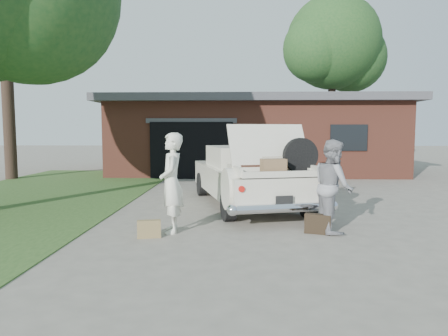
{
  "coord_description": "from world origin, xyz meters",
  "views": [
    {
      "loc": [
        0.27,
        -7.37,
        1.83
      ],
      "look_at": [
        0.0,
        0.6,
        1.1
      ],
      "focal_mm": 32.0,
      "sensor_mm": 36.0,
      "label": 1
    }
  ],
  "objects": [
    {
      "name": "ground",
      "position": [
        0.0,
        0.0,
        0.0
      ],
      "size": [
        90.0,
        90.0,
        0.0
      ],
      "primitive_type": "plane",
      "color": "gray",
      "rests_on": "ground"
    },
    {
      "name": "grass_strip",
      "position": [
        -5.5,
        3.0,
        0.01
      ],
      "size": [
        6.0,
        16.0,
        0.02
      ],
      "primitive_type": "cube",
      "color": "#2D4C1E",
      "rests_on": "ground"
    },
    {
      "name": "house",
      "position": [
        0.98,
        11.47,
        1.67
      ],
      "size": [
        12.8,
        7.8,
        3.3
      ],
      "color": "brown",
      "rests_on": "ground"
    },
    {
      "name": "tree_right",
      "position": [
        5.91,
        16.62,
        6.71
      ],
      "size": [
        6.24,
        5.43,
        9.72
      ],
      "color": "#38281E",
      "rests_on": "ground"
    },
    {
      "name": "sedan",
      "position": [
        0.53,
        2.48,
        0.75
      ],
      "size": [
        3.17,
        5.44,
        1.99
      ],
      "rotation": [
        0.0,
        0.0,
        0.25
      ],
      "color": "beige",
      "rests_on": "ground"
    },
    {
      "name": "woman_left",
      "position": [
        -0.92,
        -0.26,
        0.91
      ],
      "size": [
        0.54,
        0.72,
        1.81
      ],
      "primitive_type": "imported",
      "rotation": [
        0.0,
        0.0,
        -1.41
      ],
      "color": "silver",
      "rests_on": "ground"
    },
    {
      "name": "woman_right",
      "position": [
        2.01,
        -0.12,
        0.85
      ],
      "size": [
        0.72,
        0.88,
        1.7
      ],
      "primitive_type": "imported",
      "rotation": [
        0.0,
        0.0,
        1.67
      ],
      "color": "gray",
      "rests_on": "ground"
    },
    {
      "name": "suitcase_left",
      "position": [
        -1.25,
        -0.66,
        0.15
      ],
      "size": [
        0.42,
        0.21,
        0.31
      ],
      "primitive_type": "cube",
      "rotation": [
        0.0,
        0.0,
        0.21
      ],
      "color": "olive",
      "rests_on": "ground"
    },
    {
      "name": "suitcase_right",
      "position": [
        1.71,
        -0.29,
        0.18
      ],
      "size": [
        0.48,
        0.29,
        0.36
      ],
      "primitive_type": "cube",
      "rotation": [
        0.0,
        0.0,
        -0.34
      ],
      "color": "black",
      "rests_on": "ground"
    }
  ]
}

